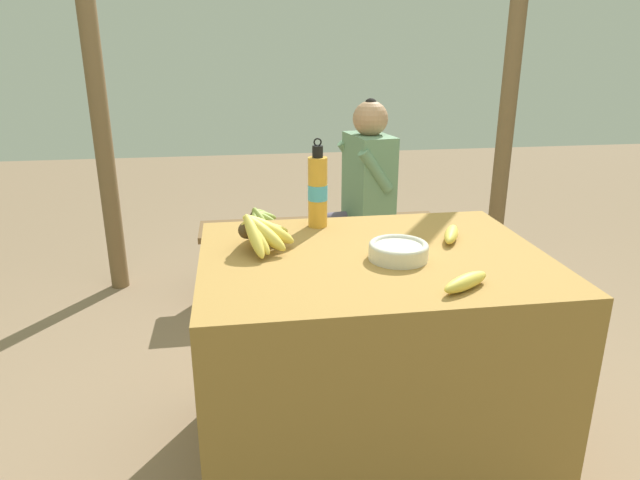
% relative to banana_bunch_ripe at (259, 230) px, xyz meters
% --- Properties ---
extents(ground_plane, '(12.00, 12.00, 0.00)m').
position_rel_banana_bunch_ripe_xyz_m(ground_plane, '(0.36, -0.10, -0.85)').
color(ground_plane, '#846B51').
extents(market_counter, '(1.11, 0.85, 0.78)m').
position_rel_banana_bunch_ripe_xyz_m(market_counter, '(0.36, -0.10, -0.46)').
color(market_counter, olive).
rests_on(market_counter, ground_plane).
extents(banana_bunch_ripe, '(0.20, 0.29, 0.14)m').
position_rel_banana_bunch_ripe_xyz_m(banana_bunch_ripe, '(0.00, 0.00, 0.00)').
color(banana_bunch_ripe, '#4C381E').
rests_on(banana_bunch_ripe, market_counter).
extents(serving_bowl, '(0.19, 0.19, 0.05)m').
position_rel_banana_bunch_ripe_xyz_m(serving_bowl, '(0.43, -0.15, -0.04)').
color(serving_bowl, silver).
rests_on(serving_bowl, market_counter).
extents(water_bottle, '(0.07, 0.07, 0.33)m').
position_rel_banana_bunch_ripe_xyz_m(water_bottle, '(0.23, 0.22, 0.07)').
color(water_bottle, gold).
rests_on(water_bottle, market_counter).
extents(loose_banana_front, '(0.18, 0.13, 0.04)m').
position_rel_banana_bunch_ripe_xyz_m(loose_banana_front, '(0.54, -0.41, -0.05)').
color(loose_banana_front, '#E0C64C').
rests_on(loose_banana_front, market_counter).
extents(loose_banana_side, '(0.12, 0.18, 0.04)m').
position_rel_banana_bunch_ripe_xyz_m(loose_banana_side, '(0.66, -0.01, -0.05)').
color(loose_banana_side, '#E0C64C').
rests_on(loose_banana_side, market_counter).
extents(wooden_bench, '(1.39, 0.32, 0.44)m').
position_rel_banana_bunch_ripe_xyz_m(wooden_bench, '(0.41, 1.33, -0.49)').
color(wooden_bench, brown).
rests_on(wooden_bench, ground_plane).
extents(seated_vendor, '(0.44, 0.41, 1.14)m').
position_rel_banana_bunch_ripe_xyz_m(seated_vendor, '(0.63, 1.29, -0.19)').
color(seated_vendor, '#564C60').
rests_on(seated_vendor, ground_plane).
extents(banana_bunch_green, '(0.17, 0.25, 0.12)m').
position_rel_banana_bunch_ripe_xyz_m(banana_bunch_green, '(0.06, 1.33, -0.35)').
color(banana_bunch_green, '#4C381E').
rests_on(banana_bunch_green, wooden_bench).
extents(support_post_near, '(0.10, 0.10, 2.73)m').
position_rel_banana_bunch_ripe_xyz_m(support_post_near, '(-0.80, 1.62, 0.52)').
color(support_post_near, brown).
rests_on(support_post_near, ground_plane).
extents(support_post_far, '(0.10, 0.10, 2.73)m').
position_rel_banana_bunch_ripe_xyz_m(support_post_far, '(1.63, 1.62, 0.52)').
color(support_post_far, brown).
rests_on(support_post_far, ground_plane).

